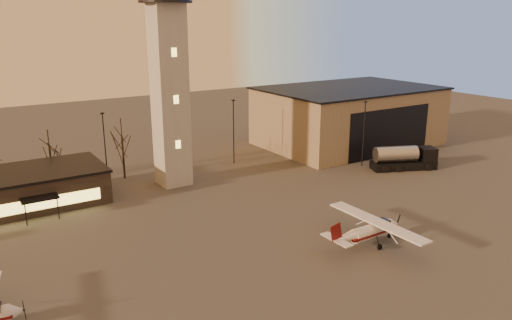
% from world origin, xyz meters
% --- Properties ---
extents(ground, '(220.00, 220.00, 0.00)m').
position_xyz_m(ground, '(0.00, 0.00, 0.00)').
color(ground, '#3B3937').
rests_on(ground, ground).
extents(control_tower, '(6.80, 6.80, 32.60)m').
position_xyz_m(control_tower, '(0.00, 30.00, 16.33)').
color(control_tower, '#9B9893').
rests_on(control_tower, ground).
extents(hangar, '(30.60, 20.60, 10.30)m').
position_xyz_m(hangar, '(36.00, 33.98, 5.15)').
color(hangar, '#8E7E5D').
rests_on(hangar, ground).
extents(light_poles, '(58.50, 12.25, 10.14)m').
position_xyz_m(light_poles, '(0.50, 31.00, 5.41)').
color(light_poles, black).
rests_on(light_poles, ground).
extents(tree_row, '(37.20, 9.20, 8.80)m').
position_xyz_m(tree_row, '(-13.70, 39.16, 5.94)').
color(tree_row, black).
rests_on(tree_row, ground).
extents(cessna_front, '(9.81, 12.41, 3.43)m').
position_xyz_m(cessna_front, '(9.27, 1.19, 1.17)').
color(cessna_front, silver).
rests_on(cessna_front, ground).
extents(fuel_truck, '(10.06, 6.43, 3.62)m').
position_xyz_m(fuel_truck, '(32.16, 17.47, 1.43)').
color(fuel_truck, black).
rests_on(fuel_truck, ground).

